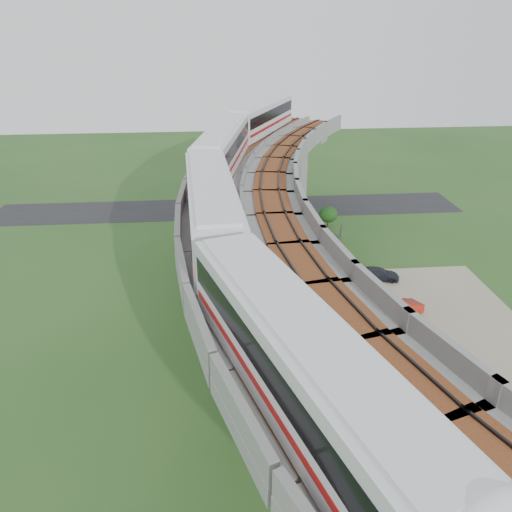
% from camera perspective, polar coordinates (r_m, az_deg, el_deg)
% --- Properties ---
extents(ground, '(160.00, 160.00, 0.00)m').
position_cam_1_polar(ground, '(39.08, -1.30, -9.72)').
color(ground, '#295220').
rests_on(ground, ground).
extents(dirt_lot, '(18.00, 26.00, 0.04)m').
position_cam_1_polar(dirt_lot, '(40.64, 19.32, -9.80)').
color(dirt_lot, gray).
rests_on(dirt_lot, ground).
extents(asphalt_road, '(60.00, 8.00, 0.03)m').
position_cam_1_polar(asphalt_road, '(65.87, -3.03, 5.48)').
color(asphalt_road, '#232326').
rests_on(asphalt_road, ground).
extents(viaduct, '(19.58, 73.98, 11.40)m').
position_cam_1_polar(viaduct, '(35.08, 4.84, 2.80)').
color(viaduct, '#99968E').
rests_on(viaduct, ground).
extents(metro_train, '(12.19, 61.23, 3.64)m').
position_cam_1_polar(metro_train, '(36.72, -1.14, 9.33)').
color(metro_train, silver).
rests_on(metro_train, ground).
extents(fence, '(3.87, 38.73, 1.50)m').
position_cam_1_polar(fence, '(40.32, 12.79, -7.92)').
color(fence, '#2D382D').
rests_on(fence, ground).
extents(tree_0, '(2.23, 2.23, 2.60)m').
position_cam_1_polar(tree_0, '(59.64, 8.25, 4.74)').
color(tree_0, '#382314').
rests_on(tree_0, ground).
extents(tree_1, '(2.72, 2.72, 3.54)m').
position_cam_1_polar(tree_1, '(51.83, 7.01, 2.42)').
color(tree_1, '#382314').
rests_on(tree_1, ground).
extents(tree_2, '(2.15, 2.15, 3.08)m').
position_cam_1_polar(tree_2, '(46.98, 7.38, -0.42)').
color(tree_2, '#382314').
rests_on(tree_2, ground).
extents(tree_3, '(2.25, 2.25, 2.65)m').
position_cam_1_polar(tree_3, '(41.86, 7.47, -4.59)').
color(tree_3, '#382314').
rests_on(tree_3, ground).
extents(tree_4, '(2.46, 2.46, 3.05)m').
position_cam_1_polar(tree_4, '(34.40, 11.13, -11.73)').
color(tree_4, '#382314').
rests_on(tree_4, ground).
extents(tree_5, '(2.56, 2.56, 3.36)m').
position_cam_1_polar(tree_5, '(30.79, 15.08, -16.76)').
color(tree_5, '#382314').
rests_on(tree_5, ground).
extents(car_white, '(3.01, 4.26, 1.35)m').
position_cam_1_polar(car_white, '(35.75, 23.00, -14.56)').
color(car_white, silver).
rests_on(car_white, dirt_lot).
extents(car_red, '(4.32, 3.36, 1.37)m').
position_cam_1_polar(car_red, '(43.01, 16.30, -6.12)').
color(car_red, '#A61F0F').
rests_on(car_red, dirt_lot).
extents(car_dark, '(4.17, 2.42, 1.14)m').
position_cam_1_polar(car_dark, '(48.82, 13.80, -1.98)').
color(car_dark, black).
rests_on(car_dark, dirt_lot).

